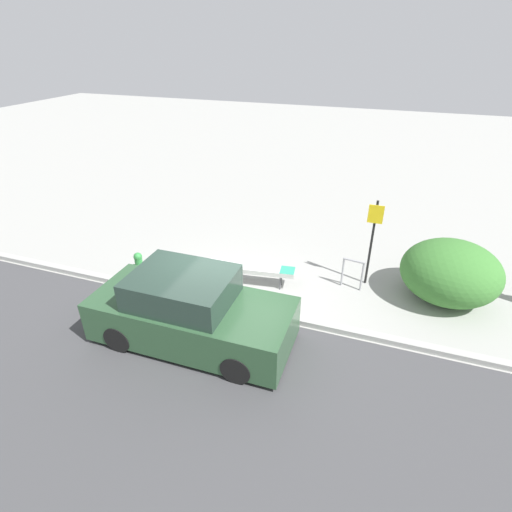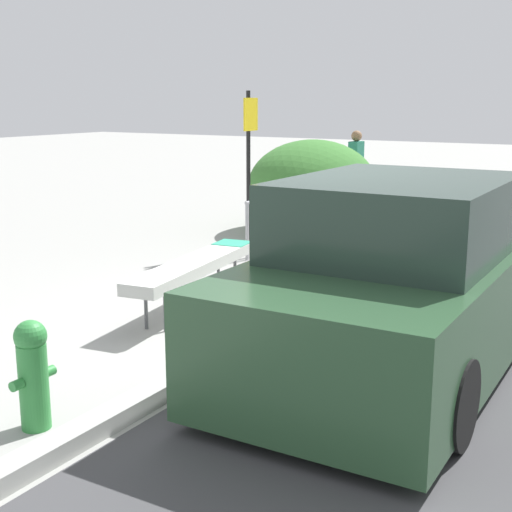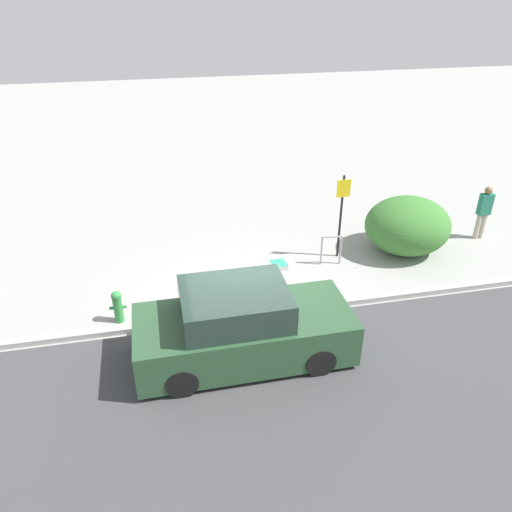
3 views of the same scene
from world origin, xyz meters
TOP-DOWN VIEW (x-y plane):
  - ground_plane at (0.00, 0.00)m, footprint 60.00×60.00m
  - curb at (0.00, 0.00)m, footprint 60.00×0.20m
  - bench at (0.09, 1.14)m, footprint 2.32×0.69m
  - bike_rack at (2.59, 1.83)m, footprint 0.55×0.13m
  - sign_post at (2.92, 2.18)m, footprint 0.36×0.08m
  - fire_hydrant at (-2.78, 0.42)m, footprint 0.36×0.22m
  - shrub_hedge at (4.83, 2.11)m, footprint 2.31×2.10m
  - pedestrian at (7.28, 2.36)m, footprint 0.36×0.21m
  - parked_car_near at (-0.35, -1.28)m, footprint 4.20×1.82m

SIDE VIEW (x-z plane):
  - ground_plane at x=0.00m, z-range 0.00..0.00m
  - curb at x=0.00m, z-range 0.00..0.13m
  - fire_hydrant at x=-2.78m, z-range 0.03..0.79m
  - bench at x=0.09m, z-range 0.19..0.73m
  - bike_rack at x=2.59m, z-range 0.09..0.91m
  - parked_car_near at x=-0.35m, z-range -0.09..1.49m
  - shrub_hedge at x=4.83m, z-range 0.00..1.53m
  - pedestrian at x=7.28m, z-range 0.06..1.63m
  - sign_post at x=2.92m, z-range 0.23..2.53m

